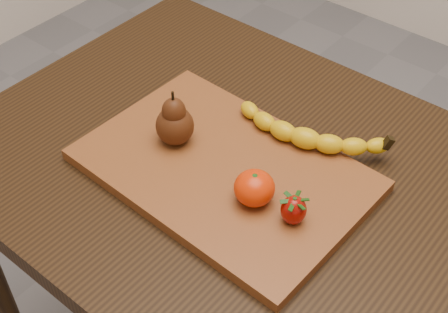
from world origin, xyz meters
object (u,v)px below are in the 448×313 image
Objects in this scene: table at (253,212)px; cutting_board at (224,170)px; mandarin at (254,188)px; pear at (174,117)px.

table is 2.22× the size of cutting_board.
table is 16.03× the size of mandarin.
table is at bearing 16.00° from pear.
pear reaches higher than table.
mandarin is (0.18, -0.03, -0.02)m from pear.
pear is at bearing -164.00° from table.
table is 0.12m from cutting_board.
mandarin reaches higher than cutting_board.
mandarin is at bearing -17.58° from cutting_board.
cutting_board is 7.21× the size of mandarin.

